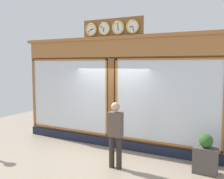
% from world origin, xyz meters
% --- Properties ---
extents(shop_facade, '(6.89, 0.42, 4.02)m').
position_xyz_m(shop_facade, '(0.00, -0.13, 1.77)').
color(shop_facade, brown).
rests_on(shop_facade, ground_plane).
extents(pedestrian, '(0.38, 0.25, 1.69)m').
position_xyz_m(pedestrian, '(-0.88, 1.45, 0.93)').
color(pedestrian, '#312A24').
rests_on(pedestrian, ground_plane).
extents(planter_box, '(0.56, 0.36, 0.64)m').
position_xyz_m(planter_box, '(-2.94, 0.70, 0.32)').
color(planter_box, '#4C4742').
rests_on(planter_box, ground_plane).
extents(planter_shrub, '(0.33, 0.33, 0.33)m').
position_xyz_m(planter_shrub, '(-2.94, 0.70, 0.80)').
color(planter_shrub, '#285623').
rests_on(planter_shrub, planter_box).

